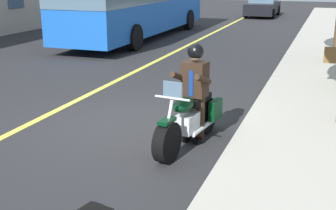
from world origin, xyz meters
TOP-DOWN VIEW (x-y plane):
  - ground_plane at (0.00, 0.00)m, footprint 80.00×80.00m
  - lane_center_stripe at (0.00, -2.00)m, footprint 60.00×0.16m
  - motorcycle_main at (0.60, 1.28)m, footprint 2.22×0.77m
  - rider_main at (0.42, 1.30)m, footprint 0.67×0.61m
  - car_silver at (-23.13, -1.02)m, footprint 4.60×1.92m

SIDE VIEW (x-z plane):
  - ground_plane at x=0.00m, z-range 0.00..0.00m
  - lane_center_stripe at x=0.00m, z-range 0.00..0.01m
  - motorcycle_main at x=0.60m, z-range -0.18..1.08m
  - car_silver at x=-23.13m, z-range -0.01..1.39m
  - rider_main at x=0.42m, z-range 0.17..1.91m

